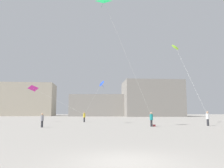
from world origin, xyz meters
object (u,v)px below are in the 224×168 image
person_in_white (208,118)px  kite_cobalt_diamond (101,84)px  kite_lime_diamond (176,47)px  handbag_beside_flyer (154,126)px  kite_emerald_delta (105,3)px  building_left_hall (24,100)px  person_in_teal (151,119)px  building_right_hall (151,99)px  person_in_grey (42,120)px  person_in_yellow (84,116)px  building_centre_hall (105,106)px  kite_magenta_delta (34,89)px

person_in_white → kite_cobalt_diamond: kite_cobalt_diamond is taller
kite_lime_diamond → handbag_beside_flyer: 16.06m
kite_emerald_delta → building_left_hall: bearing=116.3°
person_in_teal → building_right_hall: building_right_hall is taller
person_in_white → handbag_beside_flyer: 7.29m
person_in_teal → kite_cobalt_diamond: size_ratio=0.32×
person_in_grey → kite_lime_diamond: kite_lime_diamond is taller
person_in_teal → handbag_beside_flyer: size_ratio=5.43×
kite_lime_diamond → person_in_white: bearing=-79.1°
person_in_yellow → person_in_white: bearing=-117.0°
person_in_yellow → building_centre_hall: bearing=2.2°
person_in_white → building_left_hall: size_ratio=0.07×
kite_lime_diamond → building_centre_hall: (-11.85, 54.88, -8.21)m
person_in_grey → kite_lime_diamond: bearing=-11.9°
kite_cobalt_diamond → handbag_beside_flyer: (6.61, -7.68, -6.10)m
person_in_yellow → handbag_beside_flyer: 15.52m
kite_lime_diamond → building_right_hall: size_ratio=0.53×
person_in_white → kite_magenta_delta: bearing=32.1°
kite_emerald_delta → kite_magenta_delta: kite_emerald_delta is taller
building_centre_hall → building_left_hall: bearing=166.4°
person_in_yellow → kite_magenta_delta: kite_magenta_delta is taller
person_in_teal → building_centre_hall: (-5.78, 63.48, 3.32)m
building_centre_hall → building_right_hall: building_right_hall is taller
kite_cobalt_diamond → person_in_yellow: bearing=124.4°
building_centre_hall → person_in_teal: bearing=-84.8°
person_in_grey → building_centre_hall: building_centre_hall is taller
person_in_yellow → person_in_grey: 13.76m
person_in_grey → building_left_hall: (-28.94, 73.24, 6.14)m
person_in_white → kite_cobalt_diamond: size_ratio=0.34×
building_centre_hall → person_in_yellow: bearing=-93.9°
person_in_white → kite_lime_diamond: size_ratio=0.15×
kite_cobalt_diamond → person_in_teal: bearing=-51.2°
building_centre_hall → building_right_hall: (18.00, -4.10, 2.50)m
person_in_teal → person_in_grey: (-12.84, -1.07, -0.07)m
kite_magenta_delta → building_left_hall: 64.01m
kite_emerald_delta → building_right_hall: bearing=73.4°
kite_magenta_delta → building_centre_hall: (12.58, 50.88, -1.61)m
person_in_teal → kite_lime_diamond: (6.07, 8.61, 11.53)m
person_in_yellow → building_left_hall: size_ratio=0.06×
person_in_teal → person_in_yellow: person_in_yellow is taller
kite_cobalt_diamond → kite_emerald_delta: bearing=-86.5°
person_in_grey → kite_cobalt_diamond: size_ratio=0.30×
person_in_grey → kite_cobalt_diamond: 12.26m
building_left_hall → building_right_hall: size_ratio=1.22×
person_in_yellow → person_in_teal: bearing=-136.6°
kite_cobalt_diamond → building_centre_hall: 55.74m
person_in_yellow → kite_lime_diamond: (15.37, -3.62, 11.52)m
person_in_grey → building_centre_hall: size_ratio=0.06×
kite_magenta_delta → building_left_hall: bearing=111.5°
kite_cobalt_diamond → handbag_beside_flyer: 11.82m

